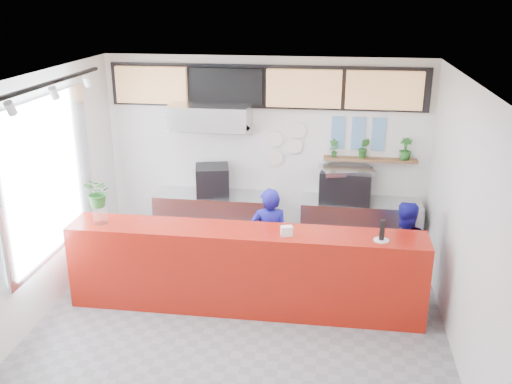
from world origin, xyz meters
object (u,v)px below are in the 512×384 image
Objects in this scene: staff_right at (402,253)px; pepper_mill at (382,230)px; service_counter at (245,270)px; staff_center at (269,239)px; espresso_machine at (346,185)px; panini_oven at (212,180)px.

staff_right is 0.83m from pepper_mill.
service_counter is 3.08× the size of staff_center.
service_counter is 1.80m from pepper_mill.
espresso_machine reaches higher than pepper_mill.
staff_right is at bearing -38.93° from panini_oven.
staff_right is at bearing -56.13° from espresso_machine.
pepper_mill is at bearing 144.68° from staff_center.
pepper_mill is (1.42, -0.67, 0.51)m from staff_center.
service_counter is 2.05m from panini_oven.
panini_oven is 0.34× the size of staff_center.
panini_oven is 0.36× the size of staff_right.
panini_oven reaches higher than service_counter.
panini_oven is 3.12m from staff_right.
staff_right is at bearing 12.88° from service_counter.
staff_center is (-1.02, -1.22, -0.41)m from espresso_machine.
espresso_machine is at bearing -75.95° from staff_right.
staff_center is (0.24, 0.58, 0.18)m from service_counter.
pepper_mill is (-0.32, -0.55, 0.54)m from staff_right.
panini_oven is at bearing -174.52° from espresso_machine.
espresso_machine is 1.94m from pepper_mill.
panini_oven is at bearing 113.97° from service_counter.
staff_center is 1.04× the size of staff_right.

